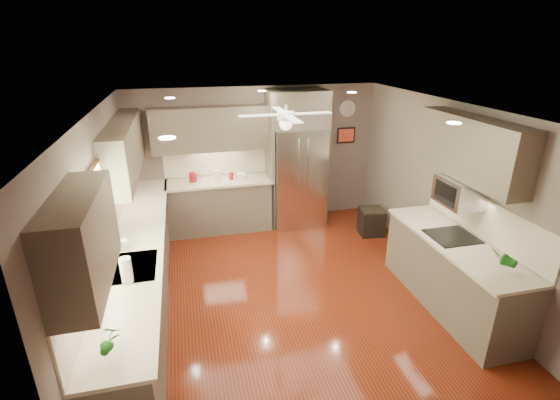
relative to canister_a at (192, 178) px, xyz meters
name	(u,v)px	position (x,y,z in m)	size (l,w,h in m)	color
floor	(290,290)	(1.17, -2.22, -1.02)	(5.00, 5.00, 0.00)	#4D150A
ceiling	(292,108)	(1.17, -2.22, 1.48)	(5.00, 5.00, 0.00)	white
wall_back	(256,156)	(1.17, 0.28, 0.23)	(4.50, 4.50, 0.00)	#66554D
wall_front	(381,336)	(1.17, -4.72, 0.23)	(4.50, 4.50, 0.00)	#66554D
wall_left	(104,225)	(-1.08, -2.22, 0.23)	(5.00, 5.00, 0.00)	#66554D
wall_right	(446,192)	(3.42, -2.22, 0.23)	(5.00, 5.00, 0.00)	#66554D
canister_a	(192,178)	(0.00, 0.00, 0.00)	(0.11, 0.11, 0.18)	maroon
canister_b	(198,177)	(0.10, 0.01, -0.01)	(0.09, 0.09, 0.14)	silver
canister_c	(217,175)	(0.43, 0.00, 0.01)	(0.11, 0.11, 0.18)	beige
canister_d	(231,176)	(0.67, -0.01, -0.02)	(0.08, 0.08, 0.12)	maroon
soap_bottle	(124,242)	(-0.88, -2.26, 0.00)	(0.08, 0.08, 0.17)	white
potted_plant_left	(111,338)	(-0.78, -4.08, 0.08)	(0.17, 0.11, 0.31)	#1C631C
potted_plant_right	(502,258)	(3.09, -3.73, 0.07)	(0.17, 0.13, 0.30)	#1C631C
bowl	(242,177)	(0.85, -0.03, -0.05)	(0.21, 0.21, 0.05)	beige
left_run	(140,272)	(-0.78, -2.07, -0.54)	(0.65, 4.70, 1.45)	brown
back_run	(220,204)	(0.45, -0.01, -0.54)	(1.85, 0.65, 1.45)	brown
uppers	(225,150)	(0.43, -1.51, 0.85)	(4.50, 4.70, 0.95)	brown
window	(95,218)	(-1.05, -2.72, 0.53)	(0.05, 1.12, 0.92)	#BFF2B2
sink	(133,269)	(-0.76, -2.72, -0.11)	(0.50, 0.70, 0.32)	silver
refrigerator	(297,162)	(1.87, -0.06, 0.17)	(1.06, 0.75, 2.45)	silver
right_run	(453,272)	(3.10, -3.02, -0.54)	(0.70, 2.20, 1.45)	brown
microwave	(459,192)	(3.20, -2.77, 0.46)	(0.43, 0.55, 0.34)	silver
ceiling_fan	(286,118)	(1.17, -1.92, 1.31)	(1.18, 1.18, 0.32)	white
recessed_lights	(281,104)	(1.13, -1.82, 1.47)	(2.84, 3.14, 0.01)	white
wall_clock	(348,109)	(2.92, 0.27, 1.03)	(0.30, 0.03, 0.30)	white
framed_print	(346,135)	(2.92, 0.26, 0.53)	(0.36, 0.03, 0.30)	black
stool	(371,221)	(3.03, -0.86, -0.78)	(0.46, 0.46, 0.48)	black
paper_towel	(126,270)	(-0.77, -3.03, 0.06)	(0.12, 0.12, 0.29)	white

